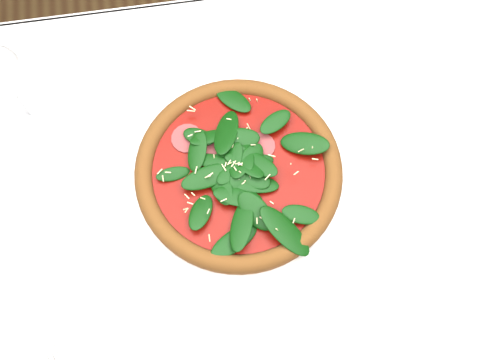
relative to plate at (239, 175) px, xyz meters
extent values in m
plane|color=brown|center=(0.02, -0.03, -0.76)|extent=(6.00, 6.00, 0.00)
cube|color=silver|center=(0.02, -0.03, -0.03)|extent=(1.20, 0.80, 0.04)
cylinder|color=#4D351E|center=(-0.52, 0.31, -0.40)|extent=(0.06, 0.06, 0.71)
cylinder|color=#4D351E|center=(0.56, 0.31, -0.40)|extent=(0.06, 0.06, 0.71)
cube|color=silver|center=(0.02, 0.37, -0.12)|extent=(1.20, 0.01, 0.22)
cylinder|color=white|center=(0.00, 0.00, 0.00)|extent=(0.39, 0.39, 0.01)
torus|color=white|center=(0.00, 0.00, 0.00)|extent=(0.39, 0.39, 0.01)
cylinder|color=brown|center=(0.00, 0.00, 0.01)|extent=(0.34, 0.34, 0.01)
torus|color=#B26629|center=(0.00, 0.00, 0.02)|extent=(0.34, 0.34, 0.03)
cylinder|color=maroon|center=(0.00, 0.00, 0.02)|extent=(0.28, 0.28, 0.00)
cylinder|color=#A14340|center=(0.00, 0.00, 0.02)|extent=(0.25, 0.25, 0.00)
ellipsoid|color=#0B3D0B|center=(0.00, 0.00, 0.03)|extent=(0.27, 0.27, 0.03)
cylinder|color=#F7E8A1|center=(0.00, 0.00, 0.04)|extent=(0.25, 0.25, 0.00)
cylinder|color=white|center=(-0.34, 0.17, -0.01)|extent=(0.07, 0.07, 0.00)
cylinder|color=white|center=(-0.34, 0.17, 0.04)|extent=(0.01, 0.01, 0.09)
ellipsoid|color=white|center=(-0.34, 0.17, 0.12)|extent=(0.07, 0.07, 0.10)
camera|label=1|loc=(-0.05, -0.33, 0.82)|focal=40.00mm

